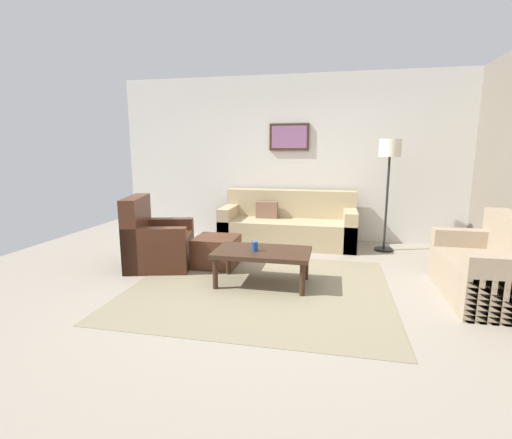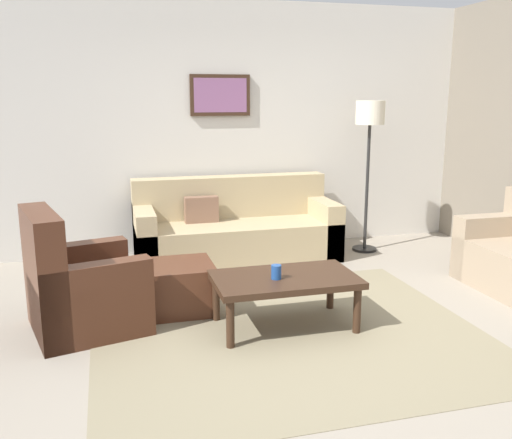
{
  "view_description": "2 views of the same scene",
  "coord_description": "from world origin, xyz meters",
  "views": [
    {
      "loc": [
        0.8,
        -3.94,
        1.55
      ],
      "look_at": [
        -0.09,
        0.27,
        0.74
      ],
      "focal_mm": 26.03,
      "sensor_mm": 36.0,
      "label": 1
    },
    {
      "loc": [
        -1.27,
        -3.75,
        1.76
      ],
      "look_at": [
        -0.11,
        0.52,
        0.78
      ],
      "focal_mm": 39.19,
      "sensor_mm": 36.0,
      "label": 2
    }
  ],
  "objects": [
    {
      "name": "cup",
      "position": [
        -0.07,
        0.09,
        0.46
      ],
      "size": [
        0.08,
        0.08,
        0.11
      ],
      "primitive_type": "cylinder",
      "color": "#1E478C",
      "rests_on": "coffee_table"
    },
    {
      "name": "ground_plane",
      "position": [
        0.0,
        0.0,
        0.0
      ],
      "size": [
        8.0,
        8.0,
        0.0
      ],
      "primitive_type": "plane",
      "color": "gray"
    },
    {
      "name": "couch_loveseat",
      "position": [
        2.48,
        0.21,
        0.3
      ],
      "size": [
        0.81,
        1.36,
        0.88
      ],
      "color": "gray",
      "rests_on": "ground_plane"
    },
    {
      "name": "ottoman",
      "position": [
        -0.73,
        0.69,
        0.2
      ],
      "size": [
        0.56,
        0.56,
        0.4
      ],
      "primitive_type": "cube",
      "color": "#4C2819",
      "rests_on": "ground_plane"
    },
    {
      "name": "framed_artwork",
      "position": [
        0.01,
        2.51,
        1.77
      ],
      "size": [
        0.68,
        0.04,
        0.45
      ],
      "color": "#382316"
    },
    {
      "name": "lamp_standing",
      "position": [
        1.59,
        1.98,
        1.41
      ],
      "size": [
        0.32,
        0.32,
        1.71
      ],
      "color": "black",
      "rests_on": "ground_plane"
    },
    {
      "name": "coffee_table",
      "position": [
        0.01,
        0.13,
        0.36
      ],
      "size": [
        1.1,
        0.64,
        0.41
      ],
      "color": "#382316",
      "rests_on": "ground_plane"
    },
    {
      "name": "armchair_leather",
      "position": [
        -1.53,
        0.49,
        0.31
      ],
      "size": [
        0.97,
        0.97,
        0.95
      ],
      "color": "#4C2819",
      "rests_on": "ground_plane"
    },
    {
      "name": "rear_partition",
      "position": [
        0.0,
        2.6,
        1.4
      ],
      "size": [
        6.0,
        0.12,
        2.8
      ],
      "primitive_type": "cube",
      "color": "silver",
      "rests_on": "ground_plane"
    },
    {
      "name": "area_rug",
      "position": [
        0.0,
        0.0,
        0.0
      ],
      "size": [
        2.9,
        2.53,
        0.01
      ],
      "primitive_type": "cube",
      "color": "gray",
      "rests_on": "ground_plane"
    },
    {
      "name": "couch_main",
      "position": [
        0.07,
        2.12,
        0.3
      ],
      "size": [
        2.18,
        0.86,
        0.88
      ],
      "color": "tan",
      "rests_on": "ground_plane"
    }
  ]
}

